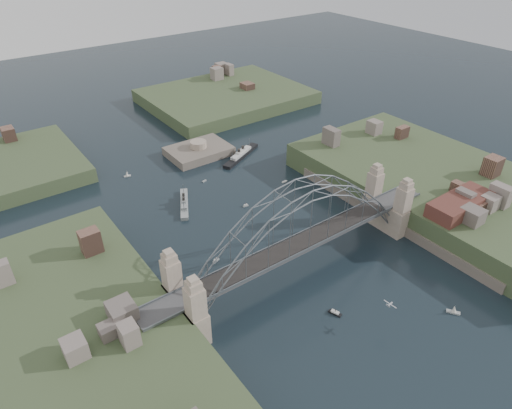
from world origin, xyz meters
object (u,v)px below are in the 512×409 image
object	(u,v)px
fort_island	(199,156)
naval_cruiser_far	(73,162)
bridge	(301,230)
wharf_shed	(460,204)
naval_cruiser_near	(184,203)
ocean_liner	(241,155)

from	to	relation	value
fort_island	naval_cruiser_far	distance (m)	44.69
bridge	naval_cruiser_far	bearing A→B (deg)	107.06
fort_island	bridge	bearing A→B (deg)	-99.73
fort_island	wharf_shed	distance (m)	90.48
bridge	fort_island	xyz separation A→B (m)	(12.00, 70.00, -12.66)
fort_island	naval_cruiser_near	xyz separation A→B (m)	(-20.94, -27.14, 1.11)
naval_cruiser_near	ocean_liner	bearing A→B (deg)	26.95
naval_cruiser_far	naval_cruiser_near	bearing A→B (deg)	-68.43
wharf_shed	naval_cruiser_far	xyz separation A→B (m)	(-71.74, 104.42, -9.27)
wharf_shed	naval_cruiser_near	distance (m)	78.24
naval_cruiser_near	naval_cruiser_far	size ratio (longest dim) A/B	1.15
naval_cruiser_near	naval_cruiser_far	xyz separation A→B (m)	(-18.80, 47.56, -0.05)
bridge	fort_island	bearing A→B (deg)	80.27
wharf_shed	naval_cruiser_far	world-z (taller)	wharf_shed
fort_island	ocean_liner	bearing A→B (deg)	-42.80
ocean_liner	fort_island	bearing A→B (deg)	137.20
naval_cruiser_far	ocean_liner	size ratio (longest dim) A/B	0.68
wharf_shed	ocean_liner	distance (m)	76.72
ocean_liner	naval_cruiser_far	bearing A→B (deg)	148.77
naval_cruiser_far	wharf_shed	bearing A→B (deg)	-55.51
fort_island	naval_cruiser_near	size ratio (longest dim) A/B	1.40
naval_cruiser_far	ocean_liner	xyz separation A→B (m)	(51.23, -31.06, 0.08)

